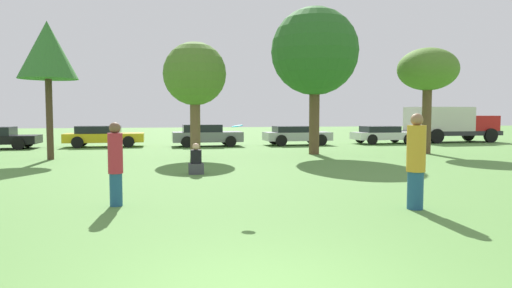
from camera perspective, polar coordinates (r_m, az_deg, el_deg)
The scene contains 13 objects.
person_thrower at distance 10.09m, azimuth -17.10°, elevation -2.30°, with size 0.31×0.31×1.77m.
person_catcher at distance 9.88m, azimuth 19.29°, elevation -2.01°, with size 0.38×0.38×1.96m.
frisbee at distance 9.46m, azimuth -2.36°, elevation 2.25°, with size 0.23×0.23×0.05m.
bystander_sitting at distance 14.92m, azimuth -7.47°, elevation -2.20°, with size 0.48×0.40×1.00m.
tree_1 at distance 21.35m, azimuth -24.53°, elevation 10.47°, with size 2.41×2.41×5.81m.
tree_2 at distance 20.85m, azimuth -7.63°, elevation 8.51°, with size 2.82×2.82×5.14m.
tree_3 at distance 22.30m, azimuth 7.33°, elevation 11.29°, with size 4.16×4.16×6.98m.
tree_4 at distance 23.91m, azimuth 20.60°, elevation 8.50°, with size 2.89×2.89×5.12m.
parked_car_yellow at distance 28.28m, azimuth -18.50°, elevation 0.99°, with size 4.51×2.06×1.23m.
parked_car_grey at distance 27.44m, azimuth -6.25°, elevation 1.15°, with size 4.14×2.08×1.30m.
parked_car_silver at distance 28.40m, azimuth 5.00°, elevation 1.16°, with size 4.10×2.03×1.17m.
parked_car_white at distance 30.70m, azimuth 15.52°, elevation 1.19°, with size 4.06×1.97×1.13m.
delivery_truck_red at distance 33.85m, azimuth 22.84°, elevation 2.45°, with size 6.54×2.62×2.38m.
Camera 1 is at (-0.94, -4.42, 1.96)m, focal length 32.12 mm.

